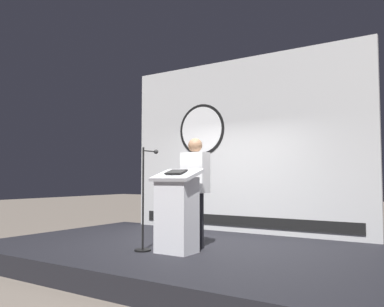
{
  "coord_description": "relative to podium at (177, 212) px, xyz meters",
  "views": [
    {
      "loc": [
        3.44,
        -5.22,
        1.36
      ],
      "look_at": [
        0.16,
        -0.19,
        1.73
      ],
      "focal_mm": 37.08,
      "sensor_mm": 36.0,
      "label": 1
    }
  ],
  "objects": [
    {
      "name": "ground_plane",
      "position": [
        -0.16,
        0.59,
        -0.88
      ],
      "size": [
        40.0,
        40.0,
        0.0
      ],
      "primitive_type": "plane",
      "color": "#6B6056"
    },
    {
      "name": "stage_platform",
      "position": [
        -0.16,
        0.59,
        -0.73
      ],
      "size": [
        6.4,
        4.0,
        0.3
      ],
      "primitive_type": "cube",
      "color": "black",
      "rests_on": "ground"
    },
    {
      "name": "banner_display",
      "position": [
        -0.18,
        2.43,
        1.13
      ],
      "size": [
        5.04,
        0.12,
        3.44
      ],
      "color": "silver",
      "rests_on": "stage_platform"
    },
    {
      "name": "podium",
      "position": [
        0.0,
        0.0,
        0.0
      ],
      "size": [
        0.64,
        0.49,
        1.19
      ],
      "color": "silver",
      "rests_on": "stage_platform"
    },
    {
      "name": "speaker_person",
      "position": [
        0.01,
        0.48,
        0.28
      ],
      "size": [
        0.4,
        0.26,
        1.67
      ],
      "color": "black",
      "rests_on": "stage_platform"
    },
    {
      "name": "microphone_stand",
      "position": [
        -0.5,
        -0.11,
        -0.05
      ],
      "size": [
        0.24,
        0.46,
        1.51
      ],
      "color": "black",
      "rests_on": "stage_platform"
    }
  ]
}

